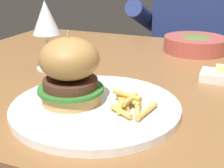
% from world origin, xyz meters
% --- Properties ---
extents(dining_table, '(1.32, 0.85, 0.74)m').
position_xyz_m(dining_table, '(0.00, 0.00, 0.65)').
color(dining_table, brown).
rests_on(dining_table, ground).
extents(main_plate, '(0.31, 0.31, 0.01)m').
position_xyz_m(main_plate, '(-0.10, -0.23, 0.75)').
color(main_plate, white).
rests_on(main_plate, dining_table).
extents(burger_sandwich, '(0.12, 0.12, 0.13)m').
position_xyz_m(burger_sandwich, '(-0.14, -0.24, 0.81)').
color(burger_sandwich, tan).
rests_on(burger_sandwich, main_plate).
extents(fries_pile, '(0.08, 0.08, 0.02)m').
position_xyz_m(fries_pile, '(-0.03, -0.23, 0.76)').
color(fries_pile, '#EABC5B').
rests_on(fries_pile, main_plate).
extents(wine_glass, '(0.07, 0.07, 0.17)m').
position_xyz_m(wine_glass, '(-0.31, -0.05, 0.86)').
color(wine_glass, silver).
rests_on(wine_glass, dining_table).
extents(butter_dish, '(0.10, 0.07, 0.04)m').
position_xyz_m(butter_dish, '(0.11, 0.02, 0.75)').
color(butter_dish, white).
rests_on(butter_dish, dining_table).
extents(soup_bowl, '(0.19, 0.19, 0.05)m').
position_xyz_m(soup_bowl, '(0.01, 0.27, 0.76)').
color(soup_bowl, '#B24C42').
rests_on(soup_bowl, dining_table).
extents(diner_person, '(0.51, 0.36, 1.18)m').
position_xyz_m(diner_person, '(-0.04, 0.70, 0.56)').
color(diner_person, '#282833').
rests_on(diner_person, ground).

